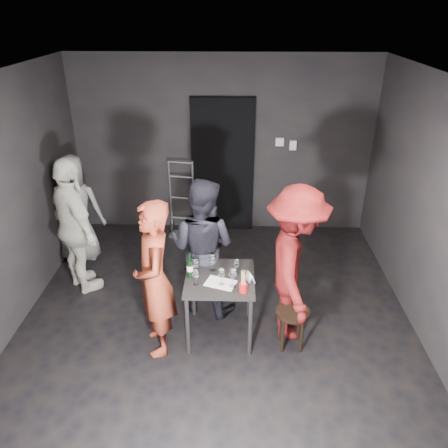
{
  "coord_description": "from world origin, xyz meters",
  "views": [
    {
      "loc": [
        0.21,
        -3.92,
        3.32
      ],
      "look_at": [
        0.09,
        0.25,
        1.18
      ],
      "focal_mm": 35.0,
      "sensor_mm": 36.0,
      "label": 1
    }
  ],
  "objects_px": {
    "man_maroon": "(296,253)",
    "breadstick_cup": "(243,282)",
    "tasting_table": "(220,285)",
    "wine_bottle": "(190,268)",
    "stool": "(292,317)",
    "server_red": "(154,271)",
    "bystander_grey": "(75,208)",
    "woman_black": "(202,241)",
    "hand_truck": "(183,221)",
    "bystander_cream": "(73,217)"
  },
  "relations": [
    {
      "from": "bystander_cream",
      "to": "man_maroon",
      "type": "bearing_deg",
      "value": -148.75
    },
    {
      "from": "man_maroon",
      "to": "bystander_cream",
      "type": "height_order",
      "value": "bystander_cream"
    },
    {
      "from": "woman_black",
      "to": "wine_bottle",
      "type": "relative_size",
      "value": 6.57
    },
    {
      "from": "hand_truck",
      "to": "stool",
      "type": "distance_m",
      "value": 2.91
    },
    {
      "from": "server_red",
      "to": "bystander_cream",
      "type": "xyz_separation_m",
      "value": [
        -1.15,
        1.04,
        0.06
      ]
    },
    {
      "from": "man_maroon",
      "to": "bystander_grey",
      "type": "xyz_separation_m",
      "value": [
        -2.84,
        1.51,
        -0.23
      ]
    },
    {
      "from": "bystander_grey",
      "to": "breadstick_cup",
      "type": "xyz_separation_m",
      "value": [
        2.3,
        -1.83,
        0.09
      ]
    },
    {
      "from": "breadstick_cup",
      "to": "bystander_grey",
      "type": "bearing_deg",
      "value": 141.46
    },
    {
      "from": "bystander_grey",
      "to": "wine_bottle",
      "type": "distance_m",
      "value": 2.35
    },
    {
      "from": "stool",
      "to": "breadstick_cup",
      "type": "xyz_separation_m",
      "value": [
        -0.52,
        -0.07,
        0.49
      ]
    },
    {
      "from": "bystander_cream",
      "to": "wine_bottle",
      "type": "height_order",
      "value": "bystander_cream"
    },
    {
      "from": "server_red",
      "to": "wine_bottle",
      "type": "height_order",
      "value": "server_red"
    },
    {
      "from": "server_red",
      "to": "bystander_grey",
      "type": "distance_m",
      "value": 2.29
    },
    {
      "from": "hand_truck",
      "to": "breadstick_cup",
      "type": "bearing_deg",
      "value": -61.31
    },
    {
      "from": "stool",
      "to": "bystander_grey",
      "type": "distance_m",
      "value": 3.34
    },
    {
      "from": "hand_truck",
      "to": "bystander_cream",
      "type": "relative_size",
      "value": 0.59
    },
    {
      "from": "stool",
      "to": "man_maroon",
      "type": "xyz_separation_m",
      "value": [
        0.02,
        0.24,
        0.63
      ]
    },
    {
      "from": "server_red",
      "to": "bystander_cream",
      "type": "bearing_deg",
      "value": -147.42
    },
    {
      "from": "server_red",
      "to": "woman_black",
      "type": "height_order",
      "value": "server_red"
    },
    {
      "from": "bystander_grey",
      "to": "breadstick_cup",
      "type": "distance_m",
      "value": 2.94
    },
    {
      "from": "hand_truck",
      "to": "woman_black",
      "type": "relative_size",
      "value": 0.66
    },
    {
      "from": "hand_truck",
      "to": "tasting_table",
      "type": "bearing_deg",
      "value": -64.67
    },
    {
      "from": "woman_black",
      "to": "bystander_cream",
      "type": "bearing_deg",
      "value": 8.7
    },
    {
      "from": "wine_bottle",
      "to": "woman_black",
      "type": "bearing_deg",
      "value": 79.56
    },
    {
      "from": "stool",
      "to": "man_maroon",
      "type": "relative_size",
      "value": 0.23
    },
    {
      "from": "woman_black",
      "to": "bystander_grey",
      "type": "xyz_separation_m",
      "value": [
        -1.84,
        1.08,
        -0.13
      ]
    },
    {
      "from": "tasting_table",
      "to": "wine_bottle",
      "type": "height_order",
      "value": "wine_bottle"
    },
    {
      "from": "man_maroon",
      "to": "bystander_cream",
      "type": "relative_size",
      "value": 1.0
    },
    {
      "from": "tasting_table",
      "to": "bystander_cream",
      "type": "relative_size",
      "value": 0.37
    },
    {
      "from": "server_red",
      "to": "woman_black",
      "type": "xyz_separation_m",
      "value": [
        0.42,
        0.71,
        -0.05
      ]
    },
    {
      "from": "tasting_table",
      "to": "man_maroon",
      "type": "height_order",
      "value": "man_maroon"
    },
    {
      "from": "tasting_table",
      "to": "server_red",
      "type": "xyz_separation_m",
      "value": [
        -0.64,
        -0.22,
        0.3
      ]
    },
    {
      "from": "man_maroon",
      "to": "bystander_grey",
      "type": "relative_size",
      "value": 1.3
    },
    {
      "from": "stool",
      "to": "breadstick_cup",
      "type": "distance_m",
      "value": 0.72
    },
    {
      "from": "wine_bottle",
      "to": "hand_truck",
      "type": "bearing_deg",
      "value": 98.97
    },
    {
      "from": "server_red",
      "to": "man_maroon",
      "type": "relative_size",
      "value": 0.94
    },
    {
      "from": "man_maroon",
      "to": "breadstick_cup",
      "type": "height_order",
      "value": "man_maroon"
    },
    {
      "from": "tasting_table",
      "to": "bystander_grey",
      "type": "bearing_deg",
      "value": 142.46
    },
    {
      "from": "wine_bottle",
      "to": "breadstick_cup",
      "type": "bearing_deg",
      "value": -24.41
    },
    {
      "from": "server_red",
      "to": "bystander_grey",
      "type": "relative_size",
      "value": 1.23
    },
    {
      "from": "tasting_table",
      "to": "wine_bottle",
      "type": "xyz_separation_m",
      "value": [
        -0.31,
        0.0,
        0.2
      ]
    },
    {
      "from": "tasting_table",
      "to": "bystander_cream",
      "type": "bearing_deg",
      "value": 155.18
    },
    {
      "from": "server_red",
      "to": "bystander_cream",
      "type": "relative_size",
      "value": 0.94
    },
    {
      "from": "man_maroon",
      "to": "bystander_cream",
      "type": "distance_m",
      "value": 2.68
    },
    {
      "from": "hand_truck",
      "to": "bystander_grey",
      "type": "xyz_separation_m",
      "value": [
        -1.37,
        -0.77,
        0.56
      ]
    },
    {
      "from": "stool",
      "to": "server_red",
      "type": "xyz_separation_m",
      "value": [
        -1.4,
        -0.04,
        0.58
      ]
    },
    {
      "from": "stool",
      "to": "bystander_cream",
      "type": "xyz_separation_m",
      "value": [
        -2.55,
        1.0,
        0.63
      ]
    },
    {
      "from": "tasting_table",
      "to": "bystander_grey",
      "type": "relative_size",
      "value": 0.48
    },
    {
      "from": "hand_truck",
      "to": "server_red",
      "type": "bearing_deg",
      "value": -79.98
    },
    {
      "from": "man_maroon",
      "to": "breadstick_cup",
      "type": "relative_size",
      "value": 7.93
    }
  ]
}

